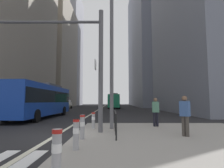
% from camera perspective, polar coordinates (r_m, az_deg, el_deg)
% --- Properties ---
extents(ground_plane, '(160.00, 160.00, 0.00)m').
position_cam_1_polar(ground_plane, '(28.76, -5.54, -8.56)').
color(ground_plane, black).
extents(median_island, '(9.00, 10.00, 0.15)m').
position_cam_1_polar(median_island, '(8.26, 20.86, -15.70)').
color(median_island, gray).
rests_on(median_island, ground).
extents(lane_centre_line, '(0.20, 80.00, 0.01)m').
position_cam_1_polar(lane_centre_line, '(38.72, -4.15, -7.74)').
color(lane_centre_line, beige).
rests_on(lane_centre_line, ground).
extents(office_tower_left_mid, '(13.10, 19.74, 30.34)m').
position_cam_1_polar(office_tower_left_mid, '(58.02, -19.16, 8.44)').
color(office_tower_left_mid, gray).
rests_on(office_tower_left_mid, ground).
extents(office_tower_left_far, '(10.13, 18.71, 46.83)m').
position_cam_1_polar(office_tower_left_far, '(81.03, -13.73, 10.39)').
color(office_tower_left_far, gray).
rests_on(office_tower_left_far, ground).
extents(office_tower_right_mid, '(13.99, 23.11, 39.03)m').
position_cam_1_polar(office_tower_right_mid, '(60.36, 13.88, 12.04)').
color(office_tower_right_mid, slate).
rests_on(office_tower_right_mid, ground).
extents(office_tower_right_far, '(12.09, 20.16, 50.82)m').
position_cam_1_polar(office_tower_right_far, '(86.15, 9.57, 10.73)').
color(office_tower_right_far, slate).
rests_on(office_tower_right_far, ground).
extents(city_bus_blue_oncoming, '(2.89, 11.56, 3.40)m').
position_cam_1_polar(city_bus_blue_oncoming, '(19.31, -21.23, -4.33)').
color(city_bus_blue_oncoming, '#14389E').
rests_on(city_bus_blue_oncoming, ground).
extents(city_bus_red_receding, '(2.93, 11.34, 3.40)m').
position_cam_1_polar(city_bus_red_receding, '(43.78, 0.45, -5.08)').
color(city_bus_red_receding, '#198456').
rests_on(city_bus_red_receding, ground).
extents(car_oncoming_mid, '(2.06, 4.12, 1.94)m').
position_cam_1_polar(car_oncoming_mid, '(41.04, -14.34, -6.08)').
color(car_oncoming_mid, '#B2A899').
rests_on(car_oncoming_mid, ground).
extents(car_receding_near, '(2.14, 4.14, 1.94)m').
position_cam_1_polar(car_receding_near, '(58.84, -0.08, -5.99)').
color(car_receding_near, black).
rests_on(car_receding_near, ground).
extents(car_receding_far, '(2.18, 4.58, 1.94)m').
position_cam_1_polar(car_receding_far, '(64.46, 0.43, -5.93)').
color(car_receding_far, gold).
rests_on(car_receding_far, ground).
extents(traffic_signal_gantry, '(6.92, 0.65, 6.00)m').
position_cam_1_polar(traffic_signal_gantry, '(9.68, -17.87, 10.15)').
color(traffic_signal_gantry, '#515156').
rests_on(traffic_signal_gantry, median_island).
extents(street_lamp_post, '(5.50, 0.32, 8.00)m').
position_cam_1_polar(street_lamp_post, '(10.68, -0.30, 14.77)').
color(street_lamp_post, '#56565B').
rests_on(street_lamp_post, median_island).
extents(bollard_front, '(0.20, 0.20, 0.92)m').
position_cam_1_polar(bollard_front, '(3.86, -16.92, -19.24)').
color(bollard_front, '#99999E').
rests_on(bollard_front, median_island).
extents(bollard_left, '(0.20, 0.20, 0.91)m').
position_cam_1_polar(bollard_left, '(5.89, -11.25, -14.54)').
color(bollard_left, '#99999E').
rests_on(bollard_left, median_island).
extents(bollard_right, '(0.20, 0.20, 0.93)m').
position_cam_1_polar(bollard_right, '(7.42, -9.36, -12.57)').
color(bollard_right, '#99999E').
rests_on(bollard_right, median_island).
extents(bollard_back, '(0.20, 0.20, 0.86)m').
position_cam_1_polar(bollard_back, '(10.23, -5.97, -10.82)').
color(bollard_back, '#99999E').
rests_on(bollard_back, median_island).
extents(pedestrian_railing, '(0.06, 3.25, 0.98)m').
position_cam_1_polar(pedestrian_railing, '(8.67, 0.85, -10.42)').
color(pedestrian_railing, black).
rests_on(pedestrian_railing, median_island).
extents(pedestrian_waiting, '(0.40, 0.27, 1.66)m').
position_cam_1_polar(pedestrian_waiting, '(11.24, 13.10, -7.98)').
color(pedestrian_waiting, black).
rests_on(pedestrian_waiting, median_island).
extents(pedestrian_walking, '(0.44, 0.44, 1.69)m').
position_cam_1_polar(pedestrian_walking, '(8.46, 21.38, -8.50)').
color(pedestrian_walking, '#423D38').
rests_on(pedestrian_walking, median_island).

